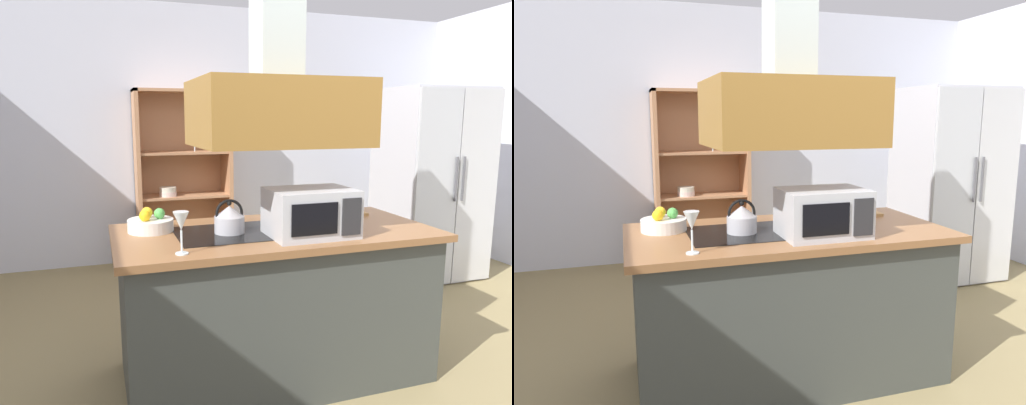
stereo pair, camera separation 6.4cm
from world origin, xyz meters
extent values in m
plane|color=olive|center=(0.00, 0.00, 0.00)|extent=(7.80, 7.80, 0.00)
cube|color=silver|center=(0.00, 3.00, 1.35)|extent=(6.00, 0.12, 2.70)
cube|color=#3D413D|center=(-0.19, 0.33, 0.43)|extent=(1.75, 0.81, 0.86)
cube|color=brown|center=(-0.19, 0.33, 0.88)|extent=(1.83, 0.89, 0.04)
cube|color=black|center=(-0.46, 0.33, 0.90)|extent=(0.60, 0.48, 0.00)
cube|color=olive|center=(-0.19, 0.33, 1.56)|extent=(0.90, 0.70, 0.36)
cube|color=#B5B5BC|center=(1.92, 1.63, 0.91)|extent=(0.90, 0.72, 1.82)
cube|color=#B2B6BB|center=(1.69, 1.26, 0.91)|extent=(0.44, 0.03, 1.78)
cube|color=#BBBCBE|center=(2.14, 1.26, 0.91)|extent=(0.44, 0.03, 1.78)
cylinder|color=#4C4C51|center=(1.88, 1.23, 1.00)|extent=(0.02, 0.02, 0.40)
cylinder|color=#4C4C51|center=(1.96, 1.23, 1.00)|extent=(0.02, 0.02, 0.40)
cube|color=#B27951|center=(-0.76, 2.74, 0.91)|extent=(0.04, 0.40, 1.82)
cube|color=#B27951|center=(0.17, 2.74, 0.91)|extent=(0.04, 0.40, 1.82)
cube|color=#B27951|center=(-0.30, 2.74, 1.81)|extent=(0.97, 0.40, 0.03)
cube|color=#B27951|center=(-0.30, 2.74, 0.04)|extent=(0.97, 0.40, 0.08)
cube|color=#B27951|center=(-0.30, 2.93, 0.91)|extent=(0.97, 0.02, 1.82)
cube|color=#B27951|center=(-0.30, 2.74, 0.73)|extent=(0.89, 0.36, 0.02)
cube|color=#B27951|center=(-0.30, 2.74, 1.18)|extent=(0.89, 0.36, 0.02)
cylinder|color=beige|center=(-0.47, 2.69, 0.77)|extent=(0.18, 0.18, 0.05)
cylinder|color=beige|center=(-0.47, 2.69, 0.81)|extent=(0.17, 0.17, 0.05)
cylinder|color=silver|center=(-0.18, 2.70, 1.26)|extent=(0.01, 0.01, 0.12)
cone|color=silver|center=(-0.18, 2.70, 1.36)|extent=(0.07, 0.07, 0.08)
cylinder|color=silver|center=(-0.02, 2.70, 1.26)|extent=(0.01, 0.01, 0.12)
cone|color=silver|center=(-0.02, 2.70, 1.36)|extent=(0.07, 0.07, 0.08)
cylinder|color=#AFB0B8|center=(-0.46, 0.33, 0.95)|extent=(0.17, 0.17, 0.09)
cone|color=#B7B6BF|center=(-0.46, 0.33, 1.03)|extent=(0.16, 0.16, 0.06)
sphere|color=black|center=(-0.46, 0.33, 1.07)|extent=(0.03, 0.03, 0.03)
torus|color=black|center=(-0.46, 0.33, 1.01)|extent=(0.16, 0.02, 0.16)
cube|color=#B2844D|center=(0.38, 0.63, 0.91)|extent=(0.36, 0.27, 0.02)
cube|color=#B7BABF|center=(-0.06, 0.14, 1.03)|extent=(0.46, 0.34, 0.26)
cube|color=black|center=(-0.11, -0.04, 1.03)|extent=(0.26, 0.01, 0.17)
cube|color=#262628|center=(0.10, -0.04, 1.03)|extent=(0.11, 0.01, 0.20)
cylinder|color=silver|center=(-0.79, 0.00, 0.90)|extent=(0.06, 0.06, 0.01)
cylinder|color=silver|center=(-0.79, 0.00, 0.96)|extent=(0.01, 0.01, 0.11)
cone|color=silver|center=(-0.79, 0.00, 1.06)|extent=(0.08, 0.08, 0.09)
cylinder|color=silver|center=(-0.88, 0.51, 0.94)|extent=(0.26, 0.26, 0.07)
sphere|color=#4EA949|center=(-0.83, 0.51, 1.00)|extent=(0.06, 0.06, 0.06)
sphere|color=yellow|center=(-0.89, 0.56, 1.00)|extent=(0.06, 0.06, 0.06)
sphere|color=yellow|center=(-0.91, 0.48, 1.00)|extent=(0.06, 0.06, 0.06)
camera|label=1|loc=(-1.15, -2.18, 1.54)|focal=33.29mm
camera|label=2|loc=(-1.09, -2.20, 1.54)|focal=33.29mm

